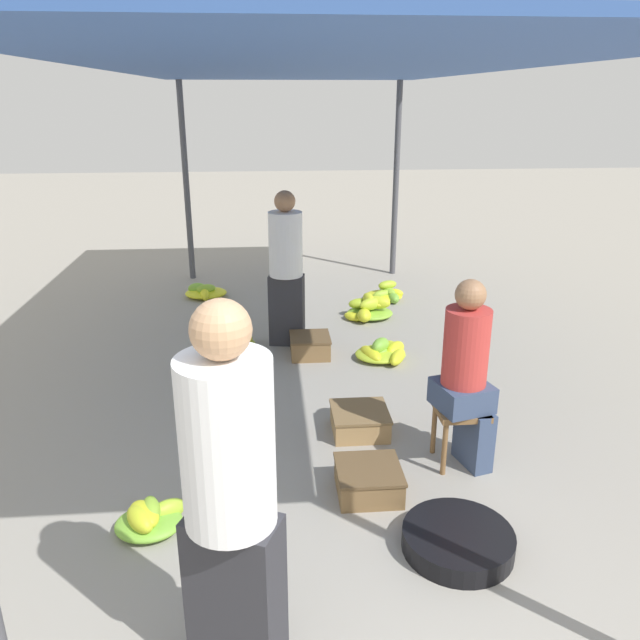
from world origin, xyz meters
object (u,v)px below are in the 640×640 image
Objects in this scene: banana_pile_left_0 at (204,292)px; crate_far at (369,480)px; crate_near at (360,421)px; shopper_walking_mid at (286,267)px; banana_pile_right_0 at (368,309)px; crate_mid at (310,346)px; vendor_seated at (467,372)px; banana_pile_left_2 at (235,342)px; basin_black at (458,540)px; vendor_foreground at (231,500)px; banana_pile_left_1 at (150,518)px; banana_pile_right_1 at (383,352)px; banana_pile_right_2 at (386,294)px; stool at (460,418)px.

crate_far is at bearing -71.59° from banana_pile_left_0.
shopper_walking_mid reaches higher than crate_near.
crate_mid is (-0.74, -1.04, -0.01)m from banana_pile_right_0.
banana_pile_left_2 is (-1.65, 2.21, -0.62)m from vendor_seated.
shopper_walking_mid is (0.53, 0.12, 0.74)m from banana_pile_left_2.
basin_black is at bearing -53.79° from crate_far.
crate_mid is at bearing 81.03° from vendor_foreground.
crate_far is (0.22, -2.29, -0.01)m from crate_mid.
banana_pile_left_0 is at bearing 91.18° from banana_pile_left_1.
basin_black is at bearing -77.46° from crate_mid.
shopper_walking_mid is (-0.21, 0.34, 0.71)m from crate_mid.
banana_pile_left_1 is (-2.03, -0.55, -0.61)m from vendor_seated.
vendor_foreground is 2.35m from crate_near.
banana_pile_right_0 is 1.55× the size of crate_mid.
banana_pile_right_2 is at bearing 78.69° from banana_pile_right_1.
banana_pile_left_2 is 2.01m from crate_near.
banana_pile_left_1 is 1.73m from crate_near.
banana_pile_right_2 is at bearing 46.38° from shopper_walking_mid.
crate_far reaches higher than banana_pile_left_0.
vendor_seated is 3.12× the size of crate_near.
banana_pile_right_1 is 1.28× the size of crate_near.
banana_pile_left_0 is at bearing 120.96° from shopper_walking_mid.
vendor_foreground reaches higher than crate_near.
banana_pile_left_1 is at bearing -164.73° from vendor_seated.
vendor_foreground reaches higher than banana_pile_right_2.
banana_pile_left_1 is at bearing -107.52° from shopper_walking_mid.
banana_pile_right_1 is 0.35× the size of shopper_walking_mid.
banana_pile_right_0 reaches higher than banana_pile_right_2.
banana_pile_left_2 is at bearing 114.13° from basin_black.
banana_pile_right_0 is at bearing 93.13° from vendor_seated.
vendor_seated reaches higher than basin_black.
banana_pile_left_2 is 2.69m from crate_far.
vendor_foreground is 3.73m from banana_pile_right_1.
banana_pile_left_1 is at bearing -164.45° from stool.
banana_pile_right_1 is 1.09× the size of banana_pile_right_2.
banana_pile_right_1 reaches higher than crate_mid.
stool is 0.27× the size of shopper_walking_mid.
banana_pile_left_0 is 1.05× the size of banana_pile_right_0.
crate_mid reaches higher than crate_far.
banana_pile_right_0 is at bearing 54.40° from crate_mid.
vendor_foreground is 2.21m from stool.
crate_near is 2.05m from shopper_walking_mid.
crate_near is (-0.43, -1.37, 0.02)m from banana_pile_right_1.
crate_mid is (-0.64, 2.86, 0.04)m from basin_black.
vendor_foreground is 3.68m from crate_mid.
vendor_foreground is 4.20× the size of crate_far.
crate_far is at bearing -102.78° from banana_pile_right_1.
banana_pile_right_0 reaches higher than crate_near.
banana_pile_right_0 is 1.42× the size of crate_near.
crate_far is (-0.06, -0.78, 0.00)m from crate_near.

